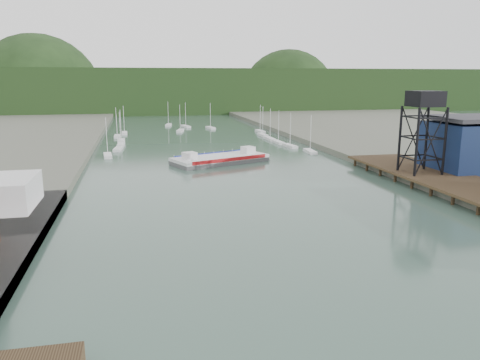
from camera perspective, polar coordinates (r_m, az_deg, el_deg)
name	(u,v)px	position (r m, az deg, el deg)	size (l,w,h in m)	color
east_pier	(473,188)	(90.74, 26.50, -0.85)	(14.00, 70.00, 2.45)	black
lift_tower	(425,104)	(98.17, 21.61, 8.61)	(6.50, 6.50, 16.00)	black
blue_shed	(480,144)	(109.48, 27.22, 3.89)	(20.50, 14.50, 11.30)	#0D193C
marina_sailboats	(195,137)	(164.40, -5.47, 5.22)	(57.71, 92.65, 0.90)	silver
distant_hills	(159,93)	(325.39, -9.80, 10.37)	(500.00, 120.00, 80.00)	black
chain_ferry	(220,159)	(115.83, -2.44, 2.59)	(25.33, 17.45, 3.39)	#4A4B4D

